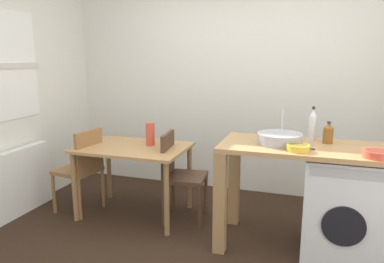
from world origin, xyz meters
name	(u,v)px	position (x,y,z in m)	size (l,w,h in m)	color
ground_plane	(193,258)	(0.00, 0.00, 0.00)	(5.46, 5.46, 0.00)	black
wall_back	(238,81)	(0.00, 1.75, 1.35)	(4.60, 0.10, 2.70)	silver
radiator	(21,181)	(-2.02, 0.30, 0.35)	(0.10, 0.80, 0.70)	white
dining_table	(133,155)	(-0.86, 0.64, 0.64)	(1.10, 0.76, 0.74)	tan
chair_person_seat	(82,166)	(-1.40, 0.53, 0.51)	(0.45, 0.45, 0.90)	olive
chair_opposite	(178,171)	(-0.38, 0.68, 0.51)	(0.44, 0.44, 0.90)	#4C3323
kitchen_counter	(285,162)	(0.67, 0.47, 0.76)	(1.50, 0.68, 0.92)	tan
washing_machine	(341,206)	(1.14, 0.47, 0.43)	(0.60, 0.61, 0.86)	silver
sink_basin	(280,138)	(0.62, 0.47, 0.97)	(0.38, 0.38, 0.09)	#9EA0A5
tap	(282,124)	(0.62, 0.65, 1.06)	(0.02, 0.02, 0.28)	#B2B2B7
bottle_tall_green	(313,125)	(0.88, 0.69, 1.06)	(0.06, 0.06, 0.30)	silver
bottle_squat_brown	(328,134)	(1.00, 0.61, 1.00)	(0.08, 0.08, 0.19)	brown
mixing_bowl	(298,147)	(0.78, 0.27, 0.95)	(0.18, 0.18, 0.05)	gold
colander	(377,153)	(1.33, 0.25, 0.95)	(0.20, 0.20, 0.06)	#D84C38
vase	(150,134)	(-0.71, 0.74, 0.86)	(0.09, 0.09, 0.24)	#D84C38
scissors	(305,148)	(0.83, 0.37, 0.92)	(0.15, 0.06, 0.01)	#B2B2B7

